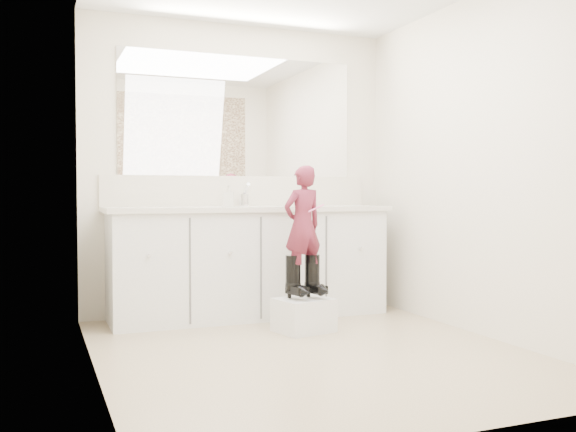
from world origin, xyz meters
name	(u,v)px	position (x,y,z in m)	size (l,w,h in m)	color
floor	(311,351)	(0.00, 0.00, 0.00)	(3.00, 3.00, 0.00)	#887459
wall_back	(239,169)	(0.00, 1.50, 1.20)	(2.60, 2.60, 0.00)	beige
wall_front	(460,142)	(0.00, -1.50, 1.20)	(2.60, 2.60, 0.00)	beige
wall_left	(94,156)	(-1.30, 0.00, 1.20)	(3.00, 3.00, 0.00)	beige
wall_right	(482,164)	(1.30, 0.00, 1.20)	(3.00, 3.00, 0.00)	beige
vanity_cabinet	(250,264)	(0.00, 1.23, 0.42)	(2.20, 0.55, 0.85)	silver
countertop	(250,209)	(0.00, 1.21, 0.87)	(2.28, 0.58, 0.04)	beige
backsplash	(240,191)	(0.00, 1.49, 1.02)	(2.28, 0.03, 0.25)	beige
mirror	(240,116)	(0.00, 1.49, 1.64)	(2.00, 0.02, 1.00)	white
dot_panel	(459,31)	(0.00, -1.49, 1.65)	(2.00, 0.01, 1.20)	#472819
faucet	(244,200)	(0.00, 1.38, 0.94)	(0.08, 0.08, 0.10)	silver
cup	(297,201)	(0.42, 1.24, 0.94)	(0.10, 0.10, 0.09)	beige
soap_bottle	(229,196)	(-0.17, 1.24, 0.97)	(0.08, 0.08, 0.17)	beige
step_stool	(304,315)	(0.19, 0.55, 0.12)	(0.38, 0.31, 0.24)	silver
boot_left	(293,277)	(0.11, 0.57, 0.40)	(0.11, 0.21, 0.31)	black
boot_right	(312,276)	(0.26, 0.57, 0.40)	(0.11, 0.21, 0.31)	black
toddler	(303,225)	(0.19, 0.57, 0.77)	(0.31, 0.20, 0.85)	#A43248
toothbrush	(316,208)	(0.26, 0.49, 0.89)	(0.01, 0.01, 0.14)	pink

